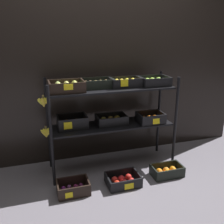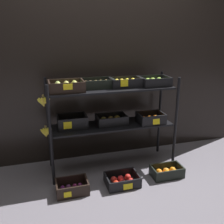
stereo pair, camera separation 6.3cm
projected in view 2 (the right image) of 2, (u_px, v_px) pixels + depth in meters
The scene contains 6 objects.
ground_plane at pixel (112, 166), 3.18m from camera, with size 10.00×10.00×0.00m, color slate.
storefront_wall at pixel (103, 77), 3.24m from camera, with size 3.82×0.12×2.05m, color black.
display_rack at pixel (110, 104), 2.94m from camera, with size 1.54×0.45×1.09m.
crate_ground_plum at pixel (72, 188), 2.66m from camera, with size 0.33×0.24×0.13m.
crate_ground_apple_red at pixel (122, 181), 2.79m from camera, with size 0.35×0.26×0.12m.
crate_ground_orange at pixel (167, 172), 2.95m from camera, with size 0.35×0.21×0.12m.
Camera 2 is at (-0.79, -2.72, 1.61)m, focal length 41.74 mm.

